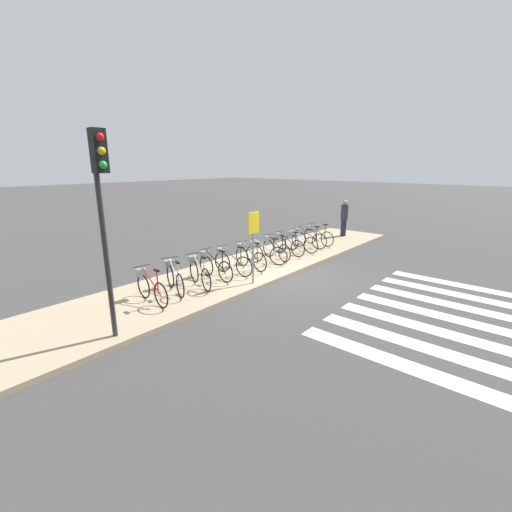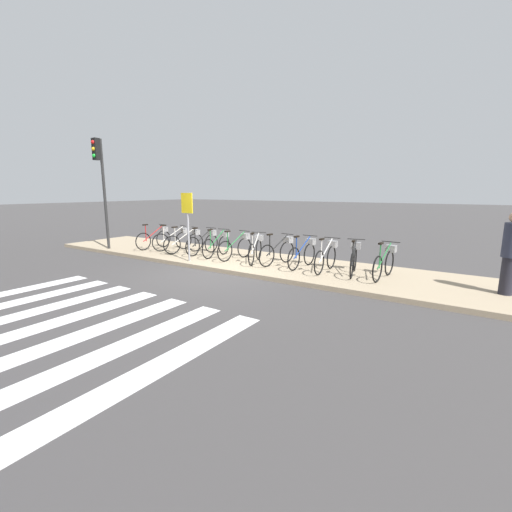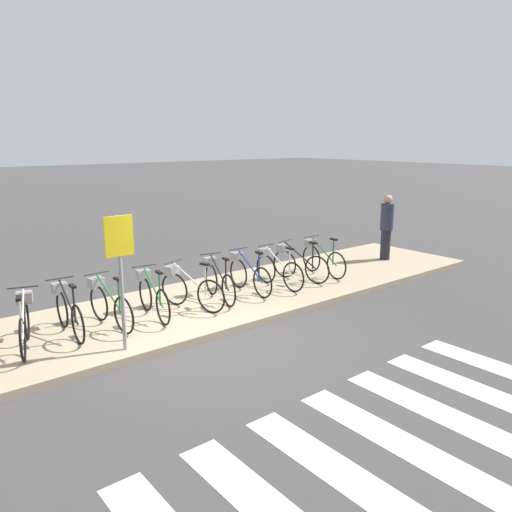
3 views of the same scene
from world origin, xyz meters
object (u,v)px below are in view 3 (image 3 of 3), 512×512
parked_bicycle_7 (218,279)px  sign_post (120,260)px  parked_bicycle_5 (152,294)px  parked_bicycle_9 (276,268)px  parked_bicycle_8 (247,272)px  parked_bicycle_3 (68,309)px  parked_bicycle_11 (321,257)px  parked_bicycle_2 (24,321)px  parked_bicycle_10 (297,262)px  pedestrian (387,226)px  parked_bicycle_4 (108,302)px  parked_bicycle_6 (188,287)px

parked_bicycle_7 → sign_post: (-2.53, -1.16, 1.00)m
parked_bicycle_5 → parked_bicycle_9: (3.01, 0.00, 0.00)m
parked_bicycle_8 → parked_bicycle_3: bearing=179.7°
parked_bicycle_5 → parked_bicycle_11: bearing=1.1°
parked_bicycle_2 → parked_bicycle_5: size_ratio=0.96×
parked_bicycle_8 → parked_bicycle_10: bearing=-0.0°
parked_bicycle_11 → pedestrian: 2.51m
parked_bicycle_3 → parked_bicycle_4: size_ratio=1.00×
parked_bicycle_5 → pedestrian: 6.98m
parked_bicycle_2 → pedestrian: size_ratio=0.85×
parked_bicycle_6 → parked_bicycle_11: (3.76, 0.12, 0.00)m
parked_bicycle_2 → parked_bicycle_6: size_ratio=1.00×
parked_bicycle_4 → parked_bicycle_5: bearing=-3.0°
parked_bicycle_4 → parked_bicycle_8: bearing=0.8°
parked_bicycle_10 → parked_bicycle_11: bearing=-0.3°
parked_bicycle_5 → parked_bicycle_7: same height
parked_bicycle_7 → parked_bicycle_11: bearing=0.3°
parked_bicycle_8 → parked_bicycle_9: same height
parked_bicycle_2 → parked_bicycle_6: (2.93, -0.01, 0.00)m
parked_bicycle_9 → pedestrian: bearing=0.9°
parked_bicycle_7 → parked_bicycle_2: bearing=-178.4°
parked_bicycle_6 → parked_bicycle_7: 0.76m
parked_bicycle_7 → pedestrian: pedestrian is taller
parked_bicycle_10 → pedestrian: pedestrian is taller
parked_bicycle_10 → pedestrian: size_ratio=0.87×
parked_bicycle_5 → parked_bicycle_11: size_ratio=1.00×
parked_bicycle_9 → parked_bicycle_11: size_ratio=1.00×
parked_bicycle_7 → parked_bicycle_8: (0.78, 0.02, 0.00)m
parked_bicycle_2 → parked_bicycle_10: same height
parked_bicycle_3 → sign_post: 1.63m
parked_bicycle_11 → pedestrian: (2.46, -0.02, 0.49)m
parked_bicycle_2 → parked_bicycle_8: bearing=1.6°
parked_bicycle_3 → pedestrian: pedestrian is taller
parked_bicycle_4 → parked_bicycle_9: bearing=-0.6°
parked_bicycle_8 → parked_bicycle_10: (1.44, -0.00, 0.00)m
parked_bicycle_4 → pedestrian: 7.79m
parked_bicycle_4 → sign_post: bearing=-101.0°
parked_bicycle_10 → sign_post: (-4.75, -1.18, 1.00)m
parked_bicycle_6 → pedestrian: 6.24m
parked_bicycle_4 → parked_bicycle_11: size_ratio=1.00×
pedestrian → sign_post: sign_post is taller
parked_bicycle_6 → parked_bicycle_8: 1.54m
parked_bicycle_2 → parked_bicycle_10: 5.91m
parked_bicycle_11 → parked_bicycle_2: bearing=-179.0°
pedestrian → parked_bicycle_11: bearing=179.5°
parked_bicycle_7 → parked_bicycle_9: size_ratio=0.98×
parked_bicycle_11 → pedestrian: size_ratio=0.88×
parked_bicycle_5 → parked_bicycle_4: bearing=177.0°
parked_bicycle_3 → parked_bicycle_9: 4.49m
parked_bicycle_5 → sign_post: size_ratio=0.73×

